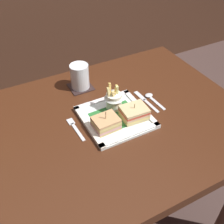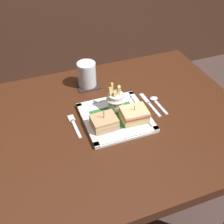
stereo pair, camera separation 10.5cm
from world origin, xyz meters
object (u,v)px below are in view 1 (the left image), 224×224
Objects in this scene: dining_table at (109,139)px; sandwich_half_left at (106,123)px; water_glass at (80,78)px; knife at (145,101)px; fries_cup at (114,98)px; square_plate at (115,117)px; spoon at (151,97)px; sandwich_half_right at (134,113)px; fork at (75,128)px.

sandwich_half_left is at bearing -129.27° from dining_table.
water_glass reaches higher than knife.
water_glass is at bearing 105.45° from fries_cup.
water_glass is (-0.04, 0.26, 0.04)m from square_plate.
spoon is at bearing -2.67° from fries_cup.
fries_cup is at bearing 68.27° from square_plate.
sandwich_half_left is at bearing -94.33° from water_glass.
sandwich_half_left is 0.12m from sandwich_half_right.
water_glass is 0.27m from fork.
square_plate is (0.03, 0.00, 0.11)m from dining_table.
fork is at bearing -117.37° from water_glass.
sandwich_half_right reaches higher than square_plate.
sandwich_half_left is (-0.06, -0.04, 0.03)m from square_plate.
knife is (0.20, 0.04, 0.10)m from dining_table.
water_glass is at bearing 98.47° from square_plate.
sandwich_half_left is 0.81× the size of fries_cup.
sandwich_half_left is 0.75× the size of spoon.
dining_table is 0.30m from water_glass.
square_plate is at bearing -167.73° from knife.
fork is (-0.12, -0.24, -0.05)m from water_glass.
sandwich_half_left reaches higher than sandwich_half_right.
knife is at bearing 2.70° from fork.
water_glass is 0.32m from spoon.
spoon is at bearing 3.20° from fork.
water_glass is (-0.06, 0.21, -0.01)m from fries_cup.
sandwich_half_right is 0.72× the size of fork.
knife is (0.17, 0.04, -0.00)m from square_plate.
dining_table is 6.59× the size of knife.
fries_cup is 0.19m from fork.
sandwich_half_right reaches higher than dining_table.
fries_cup is 0.19m from spoon.
sandwich_half_left reaches higher than dining_table.
spoon is (0.36, 0.02, 0.00)m from fork.
square_plate reaches higher than spoon.
sandwich_half_left is 0.93× the size of sandwich_half_right.
sandwich_half_left is 0.30m from water_glass.
sandwich_half_left is at bearing -132.51° from fries_cup.
water_glass is (-0.01, 0.26, 0.15)m from dining_table.
fries_cup is (0.05, 0.05, 0.16)m from dining_table.
sandwich_half_right is (0.12, 0.00, 0.00)m from sandwich_half_left.
knife is (0.33, 0.02, 0.00)m from fork.
knife reaches higher than dining_table.
sandwich_half_left reaches higher than spoon.
knife is at bearing 18.31° from sandwich_half_left.
knife is (0.20, -0.22, -0.05)m from water_glass.
sandwich_half_right is 0.13m from knife.
sandwich_half_right reaches higher than fork.
fries_cup reaches higher than spoon.
dining_table is at bearing 158.60° from sandwich_half_right.
fries_cup is (0.08, 0.09, 0.03)m from sandwich_half_left.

